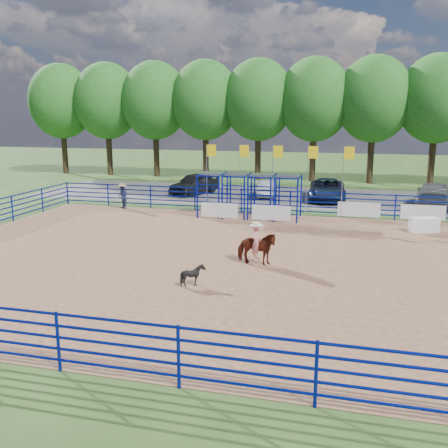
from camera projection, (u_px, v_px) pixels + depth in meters
The scene contains 14 objects.
ground at pixel (260, 262), 20.62m from camera, with size 120.00×120.00×0.00m, color #3F6127.
arena_dirt at pixel (260, 262), 20.62m from camera, with size 30.00×20.00×0.02m, color #9A6C4D.
gravel_strip at pixel (302, 197), 36.69m from camera, with size 40.00×10.00×0.01m, color #68645C.
announcer_table at pixel (424, 225), 25.70m from camera, with size 1.40×0.66×0.75m, color silver.
horse_and_rider at pixel (256, 244), 20.03m from camera, with size 1.64×0.78×2.47m.
calf at pixel (193, 275), 17.62m from camera, with size 0.65×0.73×0.80m, color black.
spectator_cowboy at pixel (123, 196), 31.86m from camera, with size 0.94×0.93×1.59m.
car_a at pixel (194, 183), 37.92m from camera, with size 1.87×4.64×1.58m, color black.
car_b at pixel (267, 188), 36.61m from camera, with size 1.32×3.79×1.25m, color gray.
car_c at pixel (327, 189), 35.26m from camera, with size 2.45×5.32×1.48m, color #161D37.
car_d at pixel (434, 195), 32.70m from camera, with size 2.22×5.47×1.59m, color #58585B.
perimeter_fence at pixel (260, 245), 20.46m from camera, with size 30.10×20.10×1.50m.
chute_assembly at pixel (255, 196), 29.17m from camera, with size 19.32×2.41×4.20m.
treeline at pixel (315, 96), 43.57m from camera, with size 56.40×6.40×11.24m.
Camera 1 is at (3.49, -19.54, 6.01)m, focal length 40.00 mm.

